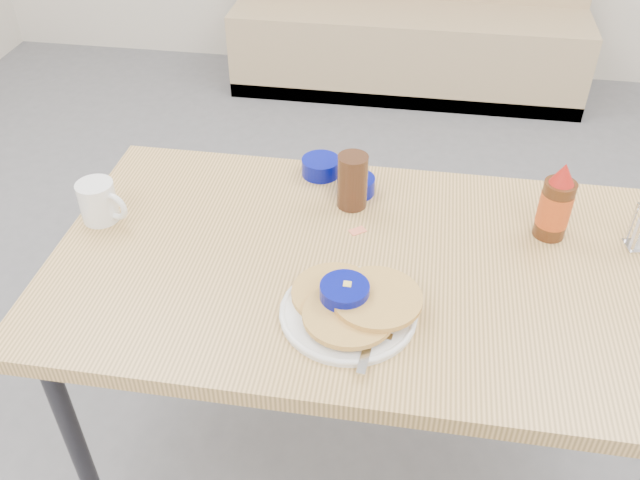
# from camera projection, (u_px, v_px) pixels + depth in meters

# --- Properties ---
(booth_bench) EXTENTS (1.90, 0.56, 1.22)m
(booth_bench) POSITION_uv_depth(u_px,v_px,m) (409.00, 24.00, 3.73)
(booth_bench) COLOR tan
(booth_bench) RESTS_ON ground
(dining_table) EXTENTS (1.40, 0.80, 0.76)m
(dining_table) POSITION_uv_depth(u_px,v_px,m) (360.00, 282.00, 1.56)
(dining_table) COLOR #DDAE66
(dining_table) RESTS_ON ground
(pancake_plate) EXTENTS (0.29, 0.30, 0.05)m
(pancake_plate) POSITION_uv_depth(u_px,v_px,m) (351.00, 307.00, 1.37)
(pancake_plate) COLOR white
(pancake_plate) RESTS_ON dining_table
(coffee_mug) EXTENTS (0.13, 0.09, 0.10)m
(coffee_mug) POSITION_uv_depth(u_px,v_px,m) (99.00, 201.00, 1.61)
(coffee_mug) COLOR white
(coffee_mug) RESTS_ON dining_table
(grits_setting) EXTENTS (0.19, 0.18, 0.07)m
(grits_setting) POSITION_uv_depth(u_px,v_px,m) (344.00, 300.00, 1.38)
(grits_setting) COLOR white
(grits_setting) RESTS_ON dining_table
(creamer_bowl) EXTENTS (0.10, 0.10, 0.05)m
(creamer_bowl) POSITION_uv_depth(u_px,v_px,m) (321.00, 167.00, 1.78)
(creamer_bowl) COLOR #050D83
(creamer_bowl) RESTS_ON dining_table
(butter_bowl) EXTENTS (0.10, 0.10, 0.04)m
(butter_bowl) POSITION_uv_depth(u_px,v_px,m) (356.00, 185.00, 1.72)
(butter_bowl) COLOR #050D83
(butter_bowl) RESTS_ON dining_table
(amber_tumbler) EXTENTS (0.08, 0.08, 0.14)m
(amber_tumbler) POSITION_uv_depth(u_px,v_px,m) (352.00, 181.00, 1.64)
(amber_tumbler) COLOR #3C2113
(amber_tumbler) RESTS_ON dining_table
(syrup_bottle) EXTENTS (0.07, 0.07, 0.19)m
(syrup_bottle) POSITION_uv_depth(u_px,v_px,m) (556.00, 205.00, 1.54)
(syrup_bottle) COLOR #47230F
(syrup_bottle) RESTS_ON dining_table
(sugar_wrapper) EXTENTS (0.05, 0.04, 0.00)m
(sugar_wrapper) POSITION_uv_depth(u_px,v_px,m) (358.00, 231.00, 1.60)
(sugar_wrapper) COLOR #FD7954
(sugar_wrapper) RESTS_ON dining_table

